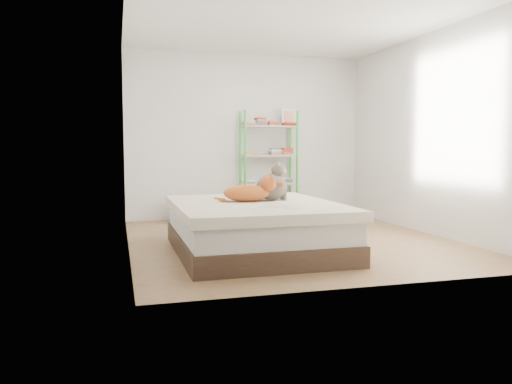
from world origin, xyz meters
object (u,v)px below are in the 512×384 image
object	(u,v)px
orange_cat	(246,191)
shelf_unit	(269,161)
bed	(255,227)
grey_cat	(272,181)
white_bin	(180,211)
cardboard_box	(304,214)

from	to	relation	value
orange_cat	shelf_unit	bearing A→B (deg)	78.95
bed	shelf_unit	bearing A→B (deg)	69.35
orange_cat	grey_cat	world-z (taller)	grey_cat
grey_cat	white_bin	distance (m)	2.42
bed	white_bin	world-z (taller)	bed
orange_cat	shelf_unit	distance (m)	2.53
orange_cat	shelf_unit	world-z (taller)	shelf_unit
bed	white_bin	xyz separation A→B (m)	(-0.51, 2.39, -0.09)
shelf_unit	white_bin	distance (m)	1.59
orange_cat	bed	bearing A→B (deg)	-44.75
orange_cat	shelf_unit	size ratio (longest dim) A/B	0.33
white_bin	shelf_unit	bearing A→B (deg)	1.26
bed	orange_cat	bearing A→B (deg)	123.44
bed	orange_cat	size ratio (longest dim) A/B	3.64
white_bin	grey_cat	bearing A→B (deg)	-71.43
orange_cat	cardboard_box	size ratio (longest dim) A/B	1.00
grey_cat	cardboard_box	distance (m)	1.74
orange_cat	grey_cat	size ratio (longest dim) A/B	1.37
grey_cat	shelf_unit	world-z (taller)	shelf_unit
orange_cat	cardboard_box	world-z (taller)	orange_cat
grey_cat	white_bin	size ratio (longest dim) A/B	1.15
shelf_unit	white_bin	bearing A→B (deg)	-178.74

